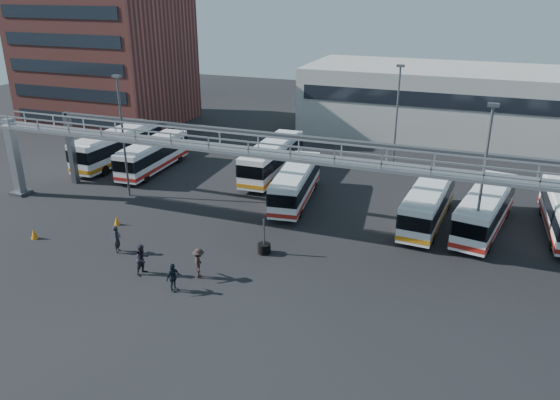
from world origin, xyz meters
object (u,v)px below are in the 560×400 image
(bus_3, at_px, (272,158))
(pedestrian_c, at_px, (199,263))
(tire_stack, at_px, (264,247))
(pedestrian_a, at_px, (117,239))
(bus_1, at_px, (153,154))
(bus_4, at_px, (296,183))
(bus_7, at_px, (485,209))
(light_pole_left, at_px, (123,130))
(light_pole_back, at_px, (397,114))
(bus_0, at_px, (118,146))
(cone_right, at_px, (117,221))
(light_pole_mid, at_px, (483,174))
(bus_6, at_px, (428,202))
(pedestrian_d, at_px, (173,277))
(cone_left, at_px, (34,234))
(pedestrian_b, at_px, (142,259))

(bus_3, bearing_deg, pedestrian_c, -82.75)
(tire_stack, bearing_deg, pedestrian_a, -160.20)
(bus_1, bearing_deg, tire_stack, -38.85)
(bus_4, bearing_deg, bus_7, -9.26)
(tire_stack, bearing_deg, bus_1, 143.57)
(bus_7, bearing_deg, light_pole_left, -163.52)
(light_pole_back, bearing_deg, light_pole_left, -145.01)
(bus_0, bearing_deg, cone_right, -51.87)
(bus_1, bearing_deg, pedestrian_a, -67.41)
(pedestrian_c, relative_size, cone_right, 2.87)
(light_pole_mid, bearing_deg, bus_6, 130.62)
(bus_4, relative_size, pedestrian_c, 5.29)
(bus_7, xyz_separation_m, pedestrian_d, (-16.78, -15.40, -0.87))
(light_pole_left, relative_size, bus_3, 0.93)
(bus_4, xyz_separation_m, cone_left, (-15.05, -13.28, -1.30))
(bus_0, xyz_separation_m, bus_1, (4.57, -0.76, -0.21))
(light_pole_back, bearing_deg, pedestrian_d, -107.51)
(bus_0, relative_size, bus_3, 1.04)
(light_pole_back, distance_m, pedestrian_b, 27.83)
(pedestrian_a, bearing_deg, bus_4, -51.78)
(light_pole_left, height_order, pedestrian_c, light_pole_left)
(light_pole_left, relative_size, light_pole_mid, 1.00)
(bus_7, relative_size, cone_right, 15.84)
(bus_1, xyz_separation_m, cone_left, (0.41, -15.96, -1.29))
(bus_1, distance_m, pedestrian_c, 21.80)
(light_pole_mid, bearing_deg, cone_right, -169.99)
(bus_7, xyz_separation_m, cone_right, (-25.77, -8.66, -1.42))
(bus_0, distance_m, bus_4, 20.32)
(light_pole_back, bearing_deg, bus_3, -154.31)
(bus_6, bearing_deg, light_pole_left, -168.70)
(bus_4, relative_size, bus_6, 0.99)
(pedestrian_b, height_order, pedestrian_d, pedestrian_b)
(bus_3, height_order, tire_stack, bus_3)
(light_pole_mid, distance_m, cone_left, 30.95)
(light_pole_left, bearing_deg, bus_6, 7.18)
(bus_4, relative_size, pedestrian_d, 5.75)
(tire_stack, bearing_deg, pedestrian_b, -138.81)
(light_pole_back, height_order, bus_7, light_pole_back)
(light_pole_mid, xyz_separation_m, cone_left, (-29.27, -8.55, -5.34))
(bus_7, distance_m, pedestrian_c, 20.99)
(bus_7, bearing_deg, bus_6, -168.33)
(light_pole_back, relative_size, bus_7, 0.95)
(bus_0, bearing_deg, light_pole_left, -46.27)
(light_pole_mid, distance_m, light_pole_back, 17.00)
(bus_3, relative_size, pedestrian_b, 5.52)
(pedestrian_d, distance_m, cone_right, 11.25)
(bus_6, bearing_deg, bus_1, 176.87)
(bus_0, relative_size, tire_stack, 4.55)
(bus_0, height_order, cone_left, bus_0)
(bus_7, distance_m, cone_right, 27.22)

